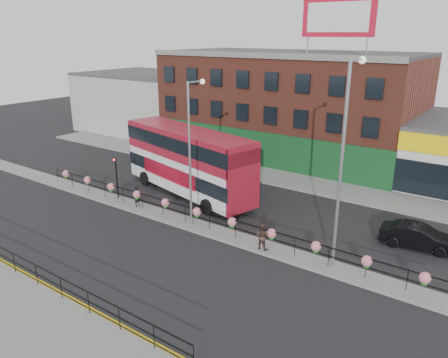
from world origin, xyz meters
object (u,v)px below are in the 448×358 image
Objects in this scene: double_decker_bus at (188,155)px; pedestrian_a at (137,196)px; car at (419,237)px; pedestrian_b at (262,236)px; lamp_column_west at (192,142)px; lamp_column_east at (345,149)px.

double_decker_bus reaches higher than pedestrian_a.
pedestrian_a is at bearing 99.45° from car.
pedestrian_a is 10.66m from pedestrian_b.
double_decker_bus is 2.93× the size of car.
car is (16.72, 0.93, -2.45)m from double_decker_bus.
pedestrian_a is at bearing -179.44° from lamp_column_west.
pedestrian_b reaches higher than car.
lamp_column_west is 0.85× the size of lamp_column_east.
lamp_column_east reaches higher than pedestrian_a.
lamp_column_west is at bearing -10.83° from pedestrian_b.
lamp_column_west reaches higher than pedestrian_a.
lamp_column_west is (-12.72, -5.20, 4.89)m from car.
pedestrian_a is 0.17× the size of lamp_column_west.
double_decker_bus is 10.85m from pedestrian_b.
pedestrian_b reaches higher than pedestrian_a.
car is 18.64m from pedestrian_a.
double_decker_bus is 1.21× the size of lamp_column_east.
lamp_column_west reaches higher than car.
double_decker_bus is 14.55m from lamp_column_east.
car is 0.41× the size of lamp_column_east.
lamp_column_east is (4.09, 0.81, 5.60)m from pedestrian_b.
lamp_column_west reaches higher than double_decker_bus.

